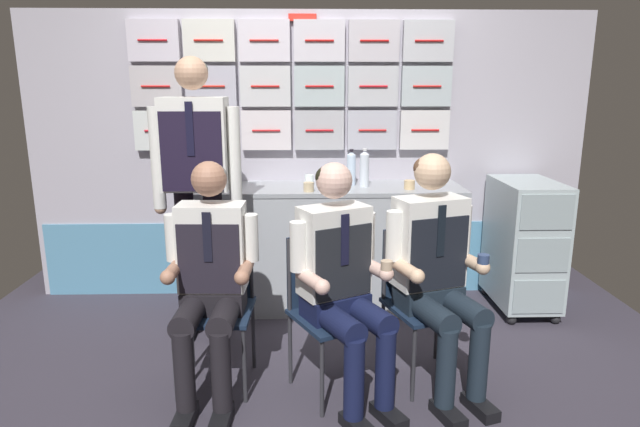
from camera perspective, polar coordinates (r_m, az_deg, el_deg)
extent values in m
cube|color=#36323D|center=(3.20, -0.86, -17.50)|extent=(4.80, 4.80, 0.04)
cube|color=#AEA9B8|center=(4.16, -1.17, 5.84)|extent=(4.20, 0.06, 2.15)
cube|color=#528BAE|center=(4.30, -1.12, -4.68)|extent=(4.12, 0.01, 0.57)
cube|color=silver|center=(4.22, -16.51, 8.39)|extent=(0.37, 0.06, 0.29)
cylinder|color=red|center=(4.18, -16.64, 8.34)|extent=(0.21, 0.01, 0.01)
cube|color=silver|center=(4.13, -11.17, 8.59)|extent=(0.37, 0.06, 0.29)
cylinder|color=red|center=(4.10, -11.26, 8.55)|extent=(0.21, 0.01, 0.01)
cube|color=silver|center=(4.09, -5.66, 8.73)|extent=(0.37, 0.06, 0.29)
cylinder|color=red|center=(4.05, -5.70, 8.68)|extent=(0.21, 0.01, 0.01)
cube|color=#AAAAB1|center=(4.08, -0.07, 8.78)|extent=(0.37, 0.06, 0.29)
cylinder|color=red|center=(4.04, -0.06, 8.74)|extent=(0.21, 0.01, 0.01)
cube|color=#AEAEBB|center=(4.11, 5.48, 8.76)|extent=(0.37, 0.06, 0.29)
cylinder|color=red|center=(4.07, 5.55, 8.71)|extent=(0.21, 0.01, 0.01)
cube|color=silver|center=(4.18, 10.91, 8.65)|extent=(0.37, 0.06, 0.29)
cylinder|color=red|center=(4.14, 11.02, 8.60)|extent=(0.21, 0.01, 0.01)
cube|color=#B9B2B8|center=(4.20, -16.80, 12.70)|extent=(0.37, 0.06, 0.29)
cylinder|color=red|center=(4.17, -16.94, 12.69)|extent=(0.21, 0.01, 0.01)
cube|color=#ABA9BA|center=(4.12, -11.37, 12.99)|extent=(0.37, 0.06, 0.29)
cylinder|color=red|center=(4.08, -11.46, 12.99)|extent=(0.21, 0.01, 0.01)
cube|color=silver|center=(4.08, -5.77, 13.18)|extent=(0.37, 0.06, 0.29)
cylinder|color=red|center=(4.04, -5.80, 13.18)|extent=(0.21, 0.01, 0.01)
cube|color=#A7B6BA|center=(4.07, -0.08, 13.25)|extent=(0.37, 0.06, 0.29)
cylinder|color=red|center=(4.03, -0.06, 13.25)|extent=(0.21, 0.01, 0.01)
cube|color=#B6B8BE|center=(4.10, 5.58, 13.19)|extent=(0.37, 0.06, 0.29)
cylinder|color=red|center=(4.06, 5.65, 13.18)|extent=(0.21, 0.01, 0.01)
cube|color=#AAB7BC|center=(4.16, 11.11, 13.01)|extent=(0.37, 0.06, 0.29)
cylinder|color=red|center=(4.13, 11.23, 13.00)|extent=(0.21, 0.01, 0.01)
cube|color=silver|center=(4.21, -17.10, 17.01)|extent=(0.37, 0.06, 0.29)
cylinder|color=red|center=(4.18, -17.25, 17.04)|extent=(0.21, 0.01, 0.01)
cube|color=silver|center=(4.13, -11.59, 17.40)|extent=(0.37, 0.06, 0.29)
cylinder|color=red|center=(4.09, -11.68, 17.43)|extent=(0.21, 0.01, 0.01)
cube|color=silver|center=(4.09, -5.88, 17.64)|extent=(0.37, 0.06, 0.29)
cylinder|color=red|center=(4.05, -5.92, 17.68)|extent=(0.21, 0.01, 0.01)
cube|color=silver|center=(4.08, -0.08, 17.71)|extent=(0.37, 0.06, 0.29)
cylinder|color=red|center=(4.04, -0.06, 17.75)|extent=(0.21, 0.01, 0.01)
cube|color=#BDB7C1|center=(4.11, 5.69, 17.62)|extent=(0.37, 0.06, 0.29)
cylinder|color=red|center=(4.07, 5.76, 17.66)|extent=(0.21, 0.01, 0.01)
cube|color=#B8B9C1|center=(4.17, 11.31, 17.37)|extent=(0.37, 0.06, 0.29)
cylinder|color=red|center=(4.14, 11.43, 17.40)|extent=(0.21, 0.01, 0.01)
cube|color=red|center=(4.10, -1.86, 19.93)|extent=(0.20, 0.02, 0.05)
cube|color=#A3A8AF|center=(4.02, 1.11, -3.73)|extent=(1.86, 0.52, 0.88)
cube|color=#94999F|center=(3.91, 1.14, 2.64)|extent=(1.90, 0.53, 0.03)
sphere|color=black|center=(4.06, 19.50, -10.45)|extent=(0.07, 0.07, 0.07)
sphere|color=black|center=(4.18, 23.53, -10.12)|extent=(0.07, 0.07, 0.07)
sphere|color=black|center=(4.53, 17.04, -7.71)|extent=(0.07, 0.07, 0.07)
sphere|color=black|center=(4.64, 20.70, -7.51)|extent=(0.07, 0.07, 0.07)
cube|color=#A6B6BA|center=(4.20, 20.66, -2.80)|extent=(0.40, 0.64, 0.89)
cube|color=#91A2A6|center=(4.01, 22.04, -8.16)|extent=(0.35, 0.01, 0.24)
cube|color=#91A2A6|center=(3.91, 22.42, -4.11)|extent=(0.35, 0.01, 0.24)
cube|color=#91A2A6|center=(3.84, 22.82, 0.11)|extent=(0.35, 0.01, 0.24)
cylinder|color=#28282D|center=(3.83, 22.84, 2.06)|extent=(0.32, 0.02, 0.02)
cylinder|color=#2D2D33|center=(3.00, -15.02, -15.21)|extent=(0.02, 0.02, 0.42)
cylinder|color=#2D2D33|center=(2.93, -7.96, -15.61)|extent=(0.02, 0.02, 0.42)
cylinder|color=#2D2D33|center=(3.31, -13.36, -12.27)|extent=(0.02, 0.02, 0.42)
cylinder|color=#2D2D33|center=(3.25, -7.03, -12.54)|extent=(0.02, 0.02, 0.42)
cube|color=#17253C|center=(3.02, -11.03, -10.15)|extent=(0.41, 0.41, 0.02)
cube|color=#17253C|center=(3.12, -10.52, -5.21)|extent=(0.37, 0.04, 0.40)
cylinder|color=#2D2D33|center=(3.15, -13.78, -5.20)|extent=(0.02, 0.02, 0.40)
cylinder|color=#2D2D33|center=(3.08, -7.26, -5.33)|extent=(0.02, 0.02, 0.40)
cube|color=black|center=(2.92, -14.02, -20.18)|extent=(0.10, 0.22, 0.06)
cube|color=black|center=(2.88, -10.31, -20.46)|extent=(0.10, 0.22, 0.06)
cylinder|color=black|center=(2.83, -14.10, -15.77)|extent=(0.10, 0.10, 0.41)
cylinder|color=black|center=(2.79, -10.36, -16.00)|extent=(0.10, 0.10, 0.41)
cylinder|color=black|center=(2.87, -13.53, -10.27)|extent=(0.14, 0.37, 0.13)
cylinder|color=black|center=(2.84, -9.93, -10.41)|extent=(0.14, 0.37, 0.13)
cube|color=black|center=(3.00, -11.09, -8.91)|extent=(0.34, 0.21, 0.12)
cube|color=white|center=(2.92, -11.27, -3.45)|extent=(0.35, 0.21, 0.46)
cube|color=black|center=(2.84, -11.64, -4.76)|extent=(0.32, 0.02, 0.37)
cube|color=black|center=(2.79, -11.79, -2.46)|extent=(0.04, 0.01, 0.26)
cylinder|color=white|center=(2.95, -15.19, -2.45)|extent=(0.08, 0.08, 0.25)
cylinder|color=#A7755C|center=(2.90, -15.18, -5.79)|extent=(0.08, 0.23, 0.07)
sphere|color=#A7755C|center=(2.80, -15.75, -6.48)|extent=(0.08, 0.08, 0.08)
cylinder|color=white|center=(2.87, -7.33, -2.54)|extent=(0.08, 0.08, 0.25)
cylinder|color=#A7755C|center=(2.82, -7.93, -5.96)|extent=(0.08, 0.23, 0.07)
sphere|color=#A7755C|center=(2.72, -8.24, -6.69)|extent=(0.08, 0.08, 0.08)
sphere|color=#A7755C|center=(2.84, -11.61, 3.59)|extent=(0.18, 0.18, 0.18)
ellipsoid|color=gray|center=(2.85, -11.57, 3.96)|extent=(0.19, 0.17, 0.13)
cylinder|color=#2D2D33|center=(2.80, 0.22, -17.03)|extent=(0.02, 0.02, 0.42)
cylinder|color=#2D2D33|center=(2.96, 6.53, -15.22)|extent=(0.02, 0.02, 0.42)
cylinder|color=#2D2D33|center=(3.08, -3.15, -14.03)|extent=(0.02, 0.02, 0.42)
cylinder|color=#2D2D33|center=(3.23, 2.75, -12.61)|extent=(0.02, 0.02, 0.42)
cube|color=#17253C|center=(2.91, 1.62, -10.85)|extent=(0.54, 0.54, 0.02)
cube|color=#17253C|center=(2.99, -0.22, -5.85)|extent=(0.34, 0.19, 0.40)
cylinder|color=#2D2D33|center=(2.90, -3.26, -6.46)|extent=(0.02, 0.02, 0.40)
cylinder|color=#2D2D33|center=(3.07, 2.84, -5.36)|extent=(0.02, 0.02, 0.40)
cube|color=black|center=(2.79, 3.99, -21.46)|extent=(0.18, 0.24, 0.06)
cube|color=black|center=(2.88, 7.24, -20.35)|extent=(0.18, 0.24, 0.06)
cylinder|color=#121839|center=(2.69, 3.60, -16.95)|extent=(0.10, 0.10, 0.41)
cylinder|color=#121839|center=(2.78, 6.88, -15.95)|extent=(0.10, 0.10, 0.41)
cylinder|color=#121839|center=(2.72, 1.75, -11.32)|extent=(0.28, 0.39, 0.13)
cylinder|color=#121839|center=(2.80, 5.00, -10.53)|extent=(0.28, 0.39, 0.13)
cube|color=#121839|center=(2.88, 1.63, -9.57)|extent=(0.39, 0.33, 0.12)
cube|color=white|center=(2.80, 1.46, -3.90)|extent=(0.40, 0.33, 0.47)
cube|color=black|center=(2.73, 2.53, -5.20)|extent=(0.29, 0.16, 0.37)
cube|color=black|center=(2.69, 2.64, -2.79)|extent=(0.04, 0.03, 0.26)
cylinder|color=white|center=(2.69, -2.31, -3.49)|extent=(0.08, 0.08, 0.25)
cylinder|color=beige|center=(2.66, -0.87, -7.03)|extent=(0.17, 0.24, 0.07)
sphere|color=beige|center=(2.57, 0.24, -7.74)|extent=(0.08, 0.08, 0.08)
cylinder|color=white|center=(2.89, 4.97, -2.34)|extent=(0.08, 0.08, 0.25)
cylinder|color=beige|center=(2.84, 5.76, -5.73)|extent=(0.17, 0.24, 0.07)
sphere|color=beige|center=(2.76, 7.00, -6.34)|extent=(0.08, 0.08, 0.08)
cylinder|color=tan|center=(2.75, 7.02, -5.56)|extent=(0.06, 0.06, 0.06)
sphere|color=beige|center=(2.71, 1.50, 3.49)|extent=(0.18, 0.18, 0.18)
ellipsoid|color=black|center=(2.72, 1.36, 3.88)|extent=(0.24, 0.23, 0.13)
cylinder|color=#2D2D33|center=(2.95, 9.82, -15.44)|extent=(0.02, 0.02, 0.42)
cylinder|color=#2D2D33|center=(3.13, 15.73, -14.00)|extent=(0.02, 0.02, 0.42)
cylinder|color=#2D2D33|center=(3.23, 6.60, -12.64)|extent=(0.02, 0.02, 0.42)
cylinder|color=#2D2D33|center=(3.40, 12.16, -11.53)|extent=(0.02, 0.02, 0.42)
cube|color=#17253C|center=(3.08, 11.26, -9.71)|extent=(0.51, 0.51, 0.02)
cube|color=#17253C|center=(3.16, 9.66, -4.95)|extent=(0.36, 0.14, 0.40)
cylinder|color=#2D2D33|center=(3.07, 6.82, -5.41)|extent=(0.02, 0.02, 0.40)
cylinder|color=#2D2D33|center=(3.24, 12.53, -4.61)|extent=(0.02, 0.02, 0.40)
cube|color=black|center=(2.94, 13.32, -19.89)|extent=(0.15, 0.24, 0.06)
cube|color=black|center=(3.03, 16.50, -18.93)|extent=(0.15, 0.24, 0.06)
cylinder|color=#1A2430|center=(2.84, 13.13, -15.54)|extent=(0.10, 0.10, 0.41)
cylinder|color=#1A2430|center=(2.94, 16.34, -14.70)|extent=(0.10, 0.10, 0.41)
cylinder|color=#1A2430|center=(2.88, 11.48, -10.13)|extent=(0.24, 0.41, 0.13)
cylinder|color=#1A2430|center=(2.97, 14.65, -9.50)|extent=(0.24, 0.41, 0.13)
cube|color=#1A2430|center=(3.06, 11.33, -8.48)|extent=(0.39, 0.30, 0.12)
cube|color=white|center=(2.97, 11.40, -2.91)|extent=(0.41, 0.31, 0.49)
cube|color=black|center=(2.90, 12.44, -4.19)|extent=(0.32, 0.12, 0.39)
cube|color=black|center=(2.86, 12.65, -1.82)|extent=(0.04, 0.02, 0.27)
cylinder|color=white|center=(2.86, 7.79, -2.33)|extent=(0.08, 0.08, 0.26)
cylinder|color=beige|center=(2.82, 9.09, -5.83)|extent=(0.14, 0.25, 0.07)
sphere|color=beige|center=(2.73, 10.20, -6.53)|extent=(0.08, 0.08, 0.08)
cylinder|color=white|center=(3.07, 14.84, -1.54)|extent=(0.08, 0.08, 0.26)
cylinder|color=beige|center=(3.02, 15.53, -4.86)|extent=(0.14, 0.25, 0.07)
sphere|color=beige|center=(2.93, 16.76, -5.47)|extent=(0.08, 0.08, 0.08)
cylinder|color=navy|center=(2.92, 16.81, -4.73)|extent=(0.06, 0.06, 0.06)
sphere|color=beige|center=(2.89, 11.74, 4.33)|extent=(0.19, 0.19, 0.19)
ellipsoid|color=brown|center=(2.90, 11.61, 4.71)|extent=(0.23, 0.22, 0.13)
cube|color=black|center=(3.77, -13.62, -12.00)|extent=(0.09, 0.24, 0.06)
cube|color=black|center=(3.73, -10.56, -12.11)|extent=(0.09, 0.24, 0.06)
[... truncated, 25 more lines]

